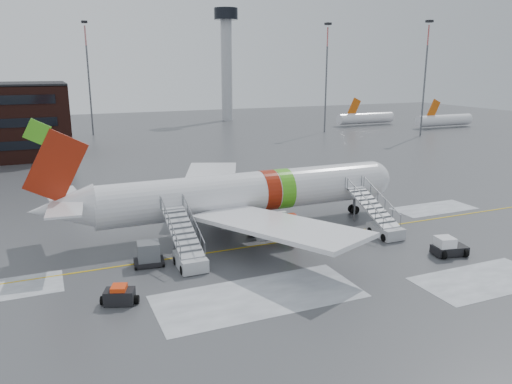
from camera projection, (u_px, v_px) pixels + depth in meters
name	position (u px, v px, depth m)	size (l,w,h in m)	color
ground	(276.00, 239.00, 44.76)	(260.00, 260.00, 0.00)	#494C4F
airliner	(238.00, 194.00, 46.57)	(35.03, 32.97, 11.18)	white
airstair_fwd	(381.00, 223.00, 45.70)	(2.05, 7.70, 3.48)	#B5B7BC
airstair_aft	(187.00, 251.00, 38.73)	(2.05, 7.70, 3.48)	#B4B6BB
pushback_tug	(448.00, 247.00, 40.71)	(2.97, 2.44, 1.57)	black
uld_container	(149.00, 255.00, 38.61)	(2.46, 1.92, 1.87)	black
baggage_tractor	(120.00, 296.00, 32.39)	(2.60, 1.72, 1.28)	black
control_tower	(226.00, 52.00, 136.20)	(6.40, 6.40, 30.00)	#B2B5BA
light_mast_far_ne	(326.00, 71.00, 112.61)	(1.20, 1.20, 24.25)	#595B60
light_mast_far_n	(88.00, 71.00, 107.77)	(1.20, 1.20, 24.25)	#595B60
light_mast_far_e	(425.00, 71.00, 106.25)	(1.20, 1.20, 24.25)	#595B60
distant_aircraft	(391.00, 127.00, 125.63)	(35.00, 18.00, 8.00)	#D8590C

